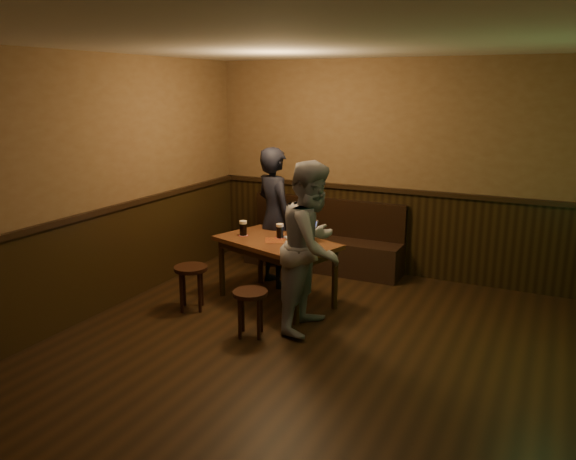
% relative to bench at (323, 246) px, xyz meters
% --- Properties ---
extents(room, '(5.04, 6.04, 2.84)m').
position_rel_bench_xyz_m(room, '(0.85, -2.53, 0.89)').
color(room, black).
rests_on(room, ground).
extents(bench, '(2.20, 0.50, 0.95)m').
position_rel_bench_xyz_m(bench, '(0.00, 0.00, 0.00)').
color(bench, black).
rests_on(bench, ground).
extents(pub_table, '(1.56, 1.18, 0.75)m').
position_rel_bench_xyz_m(pub_table, '(-0.00, -1.39, 0.33)').
color(pub_table, brown).
rests_on(pub_table, ground).
extents(stool_left, '(0.46, 0.46, 0.50)m').
position_rel_bench_xyz_m(stool_left, '(-0.75, -2.02, 0.09)').
color(stool_left, black).
rests_on(stool_left, ground).
extents(stool_right, '(0.46, 0.46, 0.47)m').
position_rel_bench_xyz_m(stool_right, '(0.19, -2.33, 0.07)').
color(stool_right, black).
rests_on(stool_right, ground).
extents(pint_left, '(0.12, 0.12, 0.18)m').
position_rel_bench_xyz_m(pint_left, '(-0.45, -1.37, 0.52)').
color(pint_left, '#A61422').
rests_on(pint_left, pub_table).
extents(pint_mid, '(0.11, 0.11, 0.17)m').
position_rel_bench_xyz_m(pint_mid, '(-0.01, -1.28, 0.52)').
color(pint_mid, '#A61422').
rests_on(pint_mid, pub_table).
extents(pint_right, '(0.11, 0.11, 0.18)m').
position_rel_bench_xyz_m(pint_right, '(0.38, -1.51, 0.52)').
color(pint_right, '#A61422').
rests_on(pint_right, pub_table).
extents(laptop, '(0.46, 0.44, 0.25)m').
position_rel_bench_xyz_m(laptop, '(0.25, -1.23, 0.50)').
color(laptop, silver).
rests_on(laptop, pub_table).
extents(menu, '(0.26, 0.23, 0.00)m').
position_rel_bench_xyz_m(menu, '(0.45, -1.74, 0.43)').
color(menu, silver).
rests_on(menu, pub_table).
extents(person_suit, '(0.76, 0.69, 1.74)m').
position_rel_bench_xyz_m(person_suit, '(-0.30, -0.85, 0.56)').
color(person_suit, black).
rests_on(person_suit, ground).
extents(person_grey, '(0.68, 0.86, 1.75)m').
position_rel_bench_xyz_m(person_grey, '(0.66, -1.87, 0.56)').
color(person_grey, gray).
rests_on(person_grey, ground).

